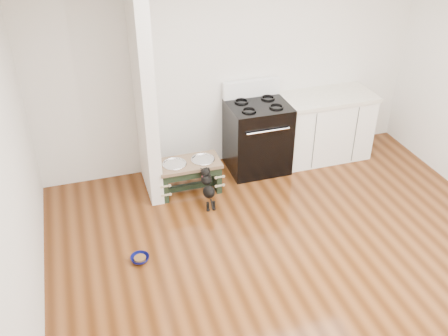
{
  "coord_description": "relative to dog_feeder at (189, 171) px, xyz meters",
  "views": [
    {
      "loc": [
        -1.89,
        -3.17,
        3.54
      ],
      "look_at": [
        -0.43,
        1.44,
        0.54
      ],
      "focal_mm": 40.0,
      "sensor_mm": 36.0,
      "label": 1
    }
  ],
  "objects": [
    {
      "name": "dog_feeder",
      "position": [
        0.0,
        0.0,
        0.0
      ],
      "size": [
        0.76,
        0.41,
        0.43
      ],
      "color": "black",
      "rests_on": "ground"
    },
    {
      "name": "room_shell",
      "position": [
        0.74,
        -1.88,
        1.32
      ],
      "size": [
        5.0,
        5.0,
        5.0
      ],
      "color": "silver",
      "rests_on": "ground"
    },
    {
      "name": "floor_bowl",
      "position": [
        -0.81,
        -1.09,
        -0.27
      ],
      "size": [
        0.22,
        0.22,
        0.06
      ],
      "rotation": [
        0.0,
        0.0,
        -0.15
      ],
      "color": "#0C0F54",
      "rests_on": "ground"
    },
    {
      "name": "oven_range",
      "position": [
        0.99,
        0.28,
        0.18
      ],
      "size": [
        0.76,
        0.69,
        1.14
      ],
      "color": "black",
      "rests_on": "ground"
    },
    {
      "name": "puppy",
      "position": [
        0.14,
        -0.35,
        -0.04
      ],
      "size": [
        0.13,
        0.39,
        0.46
      ],
      "color": "black",
      "rests_on": "ground"
    },
    {
      "name": "partition_wall",
      "position": [
        -0.44,
        0.22,
        1.05
      ],
      "size": [
        0.15,
        0.8,
        2.7
      ],
      "primitive_type": "cube",
      "color": "silver",
      "rests_on": "ground"
    },
    {
      "name": "ground",
      "position": [
        0.74,
        -1.88,
        -0.3
      ],
      "size": [
        5.0,
        5.0,
        0.0
      ],
      "primitive_type": "plane",
      "color": "#43210C",
      "rests_on": "ground"
    },
    {
      "name": "cabinet_run",
      "position": [
        1.97,
        0.3,
        0.16
      ],
      "size": [
        1.24,
        0.64,
        0.91
      ],
      "color": "white",
      "rests_on": "ground"
    }
  ]
}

